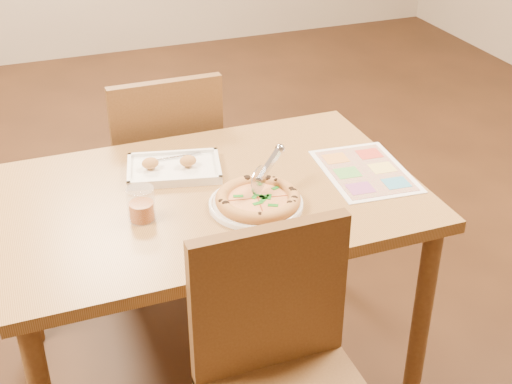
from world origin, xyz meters
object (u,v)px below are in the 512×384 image
object	(u,v)px
appetizer_tray	(173,169)
menu	(365,171)
pizza_cutter	(266,170)
dining_table	(210,215)
glass_tumbler	(141,206)
plate	(256,204)
pizza	(258,199)
chair_near	(282,356)
chair_far	(164,154)

from	to	relation	value
appetizer_tray	menu	world-z (taller)	appetizer_tray
pizza_cutter	menu	size ratio (longest dim) A/B	0.39
dining_table	glass_tumbler	size ratio (longest dim) A/B	12.78
dining_table	appetizer_tray	distance (m)	0.20
plate	pizza	bearing A→B (deg)	-63.43
chair_near	menu	distance (m)	0.77
menu	dining_table	bearing A→B (deg)	174.33
pizza_cutter	appetizer_tray	xyz separation A→B (m)	(-0.22, 0.25, -0.08)
menu	glass_tumbler	bearing A→B (deg)	-177.79
chair_far	appetizer_tray	world-z (taller)	chair_far
pizza	glass_tumbler	bearing A→B (deg)	170.42
appetizer_tray	pizza_cutter	bearing A→B (deg)	-48.02
dining_table	chair_far	size ratio (longest dim) A/B	2.77
chair_far	chair_near	bearing A→B (deg)	90.00
chair_far	pizza_cutter	bearing A→B (deg)	102.79
chair_far	glass_tumbler	world-z (taller)	chair_far
dining_table	pizza_cutter	distance (m)	0.25
chair_far	pizza_cutter	size ratio (longest dim) A/B	3.26
plate	appetizer_tray	distance (m)	0.34
chair_near	plate	distance (m)	0.51
chair_far	pizza_cutter	xyz separation A→B (m)	(0.16, -0.69, 0.25)
dining_table	menu	xyz separation A→B (m)	(0.52, -0.05, 0.09)
chair_near	pizza_cutter	size ratio (longest dim) A/B	3.26
chair_near	pizza	distance (m)	0.51
dining_table	menu	world-z (taller)	menu
chair_near	glass_tumbler	bearing A→B (deg)	113.60
pizza	appetizer_tray	world-z (taller)	appetizer_tray
dining_table	chair_near	size ratio (longest dim) A/B	2.77
chair_far	glass_tumbler	bearing A→B (deg)	71.53
glass_tumbler	chair_near	bearing A→B (deg)	-66.40
appetizer_tray	menu	xyz separation A→B (m)	(0.59, -0.22, -0.01)
pizza_cutter	menu	distance (m)	0.38
pizza	appetizer_tray	bearing A→B (deg)	120.80
chair_near	pizza	xyz separation A→B (m)	(0.11, 0.46, 0.18)
appetizer_tray	plate	bearing A→B (deg)	-59.10
pizza_cutter	plate	bearing A→B (deg)	-176.33
pizza	appetizer_tray	xyz separation A→B (m)	(-0.18, 0.30, -0.02)
dining_table	chair_far	bearing A→B (deg)	90.00
pizza_cutter	pizza	bearing A→B (deg)	-170.08
dining_table	plate	bearing A→B (deg)	-50.50
chair_far	plate	xyz separation A→B (m)	(0.11, -0.73, 0.16)
pizza_cutter	menu	xyz separation A→B (m)	(0.36, 0.03, -0.09)
menu	pizza	bearing A→B (deg)	-168.08
chair_far	pizza_cutter	distance (m)	0.75
dining_table	glass_tumbler	distance (m)	0.27
plate	chair_far	bearing A→B (deg)	98.36
dining_table	plate	world-z (taller)	plate
pizza_cutter	menu	bearing A→B (deg)	-33.88
dining_table	chair_near	world-z (taller)	chair_near
plate	pizza	xyz separation A→B (m)	(0.00, -0.01, 0.02)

